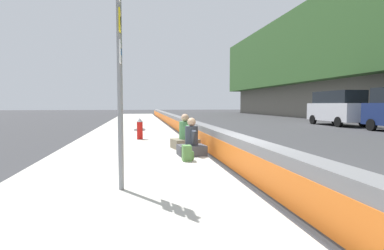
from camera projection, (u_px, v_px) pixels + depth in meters
name	position (u px, v px, depth m)	size (l,w,h in m)	color
ground_plane	(242.00, 174.00, 6.97)	(160.00, 160.00, 0.00)	#353538
sidewalk_strip	(123.00, 176.00, 6.52)	(80.00, 4.40, 0.14)	#B5B2A8
jersey_barrier	(242.00, 156.00, 6.94)	(76.00, 0.45, 0.85)	slate
route_sign_post	(120.00, 66.00, 5.09)	(0.44, 0.09, 3.60)	gray
fire_hydrant	(140.00, 128.00, 12.69)	(0.26, 0.46, 0.88)	red
seated_person_foreground	(192.00, 143.00, 8.72)	(0.70, 0.81, 1.07)	#424247
seated_person_middle	(185.00, 138.00, 10.08)	(0.85, 0.94, 1.13)	#706651
backpack	(187.00, 153.00, 7.85)	(0.32, 0.28, 0.40)	#4C7A3D
parked_car_fourth	(337.00, 107.00, 22.80)	(5.14, 2.19, 2.56)	silver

